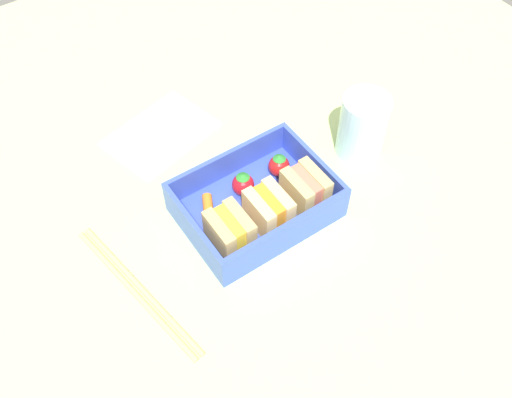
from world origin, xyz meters
TOP-DOWN VIEW (x-y plane):
  - ground_plane at (0.00, 0.00)cm, footprint 120.00×120.00cm
  - bento_tray at (0.00, 0.00)cm, footprint 17.98×13.38cm
  - bento_rim at (0.00, 0.00)cm, footprint 17.98×13.38cm
  - sandwich_left at (-5.39, 2.61)cm, footprint 4.12×5.21cm
  - sandwich_center_left at (0.00, 2.61)cm, footprint 4.12×5.21cm
  - sandwich_center at (5.39, 2.61)cm, footprint 4.12×5.21cm
  - strawberry_far_left at (-5.43, -2.79)cm, footprint 2.72×2.72cm
  - strawberry_left at (-0.11, -2.82)cm, footprint 2.78×2.78cm
  - carrot_stick_far_left at (5.17, -2.72)cm, footprint 2.74×3.83cm
  - chopstick_pair at (17.14, 1.53)cm, footprint 5.03×21.71cm
  - drinking_glass at (-17.24, -0.87)cm, footprint 6.18×6.18cm
  - folded_napkin at (3.36, -18.37)cm, footprint 16.02×13.13cm

SIDE VIEW (x-z plane):
  - ground_plane at x=0.00cm, z-range -2.00..0.00cm
  - folded_napkin at x=3.36cm, z-range 0.00..0.40cm
  - chopstick_pair at x=17.14cm, z-range 0.00..0.70cm
  - bento_tray at x=0.00cm, z-range 0.00..1.20cm
  - carrot_stick_far_left at x=5.17cm, z-range 1.20..2.45cm
  - strawberry_far_left at x=-5.43cm, z-range 1.02..4.35cm
  - strawberry_left at x=-0.11cm, z-range 1.02..4.41cm
  - bento_rim at x=0.00cm, z-range 1.20..5.11cm
  - sandwich_left at x=-5.39cm, z-range 1.20..5.83cm
  - sandwich_center_left at x=0.00cm, z-range 1.20..5.83cm
  - sandwich_center at x=5.39cm, z-range 1.20..5.83cm
  - drinking_glass at x=-17.24cm, z-range 0.00..8.93cm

